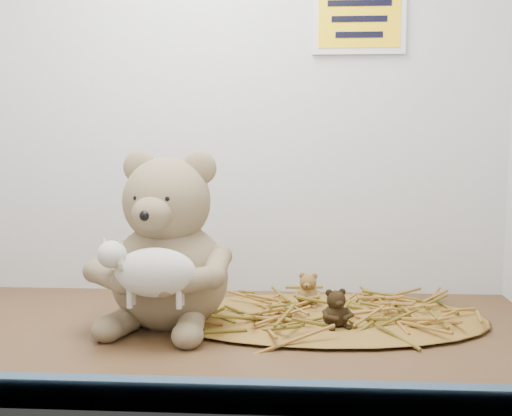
# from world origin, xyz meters

# --- Properties ---
(alcove_shell) EXTENTS (1.20, 0.60, 0.90)m
(alcove_shell) POSITION_xyz_m (0.00, 0.09, 0.45)
(alcove_shell) COLOR #402716
(alcove_shell) RESTS_ON ground
(front_rail) EXTENTS (1.19, 0.02, 0.04)m
(front_rail) POSITION_xyz_m (0.00, -0.29, 0.02)
(front_rail) COLOR #3A526F
(front_rail) RESTS_ON shelf_floor
(straw_bed) EXTENTS (0.58, 0.34, 0.01)m
(straw_bed) POSITION_xyz_m (0.22, 0.09, 0.01)
(straw_bed) COLOR brown
(straw_bed) RESTS_ON shelf_floor
(main_teddy) EXTENTS (0.28, 0.29, 0.30)m
(main_teddy) POSITION_xyz_m (-0.03, 0.05, 0.15)
(main_teddy) COLOR #917B59
(main_teddy) RESTS_ON shelf_floor
(toy_lamb) EXTENTS (0.16, 0.10, 0.11)m
(toy_lamb) POSITION_xyz_m (-0.03, -0.06, 0.11)
(toy_lamb) COLOR silver
(toy_lamb) RESTS_ON main_teddy
(mini_teddy_tan) EXTENTS (0.06, 0.06, 0.06)m
(mini_teddy_tan) POSITION_xyz_m (0.20, 0.16, 0.04)
(mini_teddy_tan) COLOR brown
(mini_teddy_tan) RESTS_ON straw_bed
(mini_teddy_brown) EXTENTS (0.07, 0.07, 0.06)m
(mini_teddy_brown) POSITION_xyz_m (0.25, 0.03, 0.04)
(mini_teddy_brown) COLOR black
(mini_teddy_brown) RESTS_ON straw_bed
(wall_sign) EXTENTS (0.16, 0.01, 0.11)m
(wall_sign) POSITION_xyz_m (0.30, 0.29, 0.55)
(wall_sign) COLOR yellow
(wall_sign) RESTS_ON back_wall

